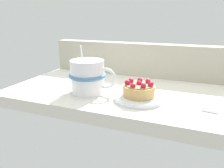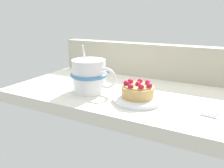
% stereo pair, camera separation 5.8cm
% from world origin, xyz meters
% --- Properties ---
extents(ground_plane, '(0.72, 0.38, 0.03)m').
position_xyz_m(ground_plane, '(0.00, 0.00, -0.02)').
color(ground_plane, silver).
extents(window_rail_back, '(0.71, 0.05, 0.12)m').
position_xyz_m(window_rail_back, '(0.00, 0.17, 0.06)').
color(window_rail_back, '#B2AD99').
rests_on(window_rail_back, ground_plane).
extents(dessert_plate, '(0.12, 0.12, 0.01)m').
position_xyz_m(dessert_plate, '(0.03, -0.08, 0.01)').
color(dessert_plate, silver).
rests_on(dessert_plate, ground_plane).
extents(raspberry_tart, '(0.08, 0.08, 0.04)m').
position_xyz_m(raspberry_tart, '(0.03, -0.08, 0.03)').
color(raspberry_tart, tan).
rests_on(raspberry_tart, dessert_plate).
extents(coffee_mug, '(0.14, 0.10, 0.13)m').
position_xyz_m(coffee_mug, '(-0.11, -0.07, 0.05)').
color(coffee_mug, white).
rests_on(coffee_mug, ground_plane).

